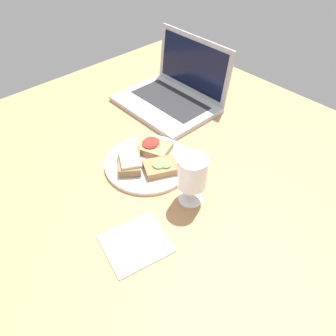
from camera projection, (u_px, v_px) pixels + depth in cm
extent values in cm
cube|color=#B27F51|center=(153.00, 179.00, 94.65)|extent=(140.00, 140.00, 3.00)
cylinder|color=silver|center=(148.00, 163.00, 96.51)|extent=(25.47, 25.47, 1.20)
cube|color=brown|center=(130.00, 162.00, 94.10)|extent=(12.23, 11.39, 2.56)
cube|color=#F4EAB7|center=(129.00, 157.00, 92.92)|extent=(10.48, 9.08, 0.90)
cube|color=#937047|center=(161.00, 167.00, 92.69)|extent=(10.14, 11.32, 2.17)
cylinder|color=#6BB74C|center=(166.00, 165.00, 91.49)|extent=(2.88, 2.88, 0.49)
cylinder|color=#6BB74C|center=(159.00, 165.00, 91.55)|extent=(3.45, 3.45, 0.45)
cylinder|color=#6BB74C|center=(159.00, 161.00, 92.77)|extent=(2.68, 2.68, 0.37)
cube|color=#A88456|center=(153.00, 147.00, 99.15)|extent=(12.82, 10.94, 2.16)
cylinder|color=red|center=(150.00, 143.00, 98.35)|extent=(4.98, 4.98, 0.51)
cylinder|color=red|center=(151.00, 142.00, 98.67)|extent=(4.78, 4.78, 0.61)
cylinder|color=white|center=(190.00, 199.00, 86.77)|extent=(6.37, 6.37, 0.40)
cylinder|color=white|center=(191.00, 192.00, 84.78)|extent=(0.95, 0.95, 5.41)
cylinder|color=white|center=(192.00, 172.00, 80.01)|extent=(7.53, 7.53, 8.50)
cylinder|color=white|center=(192.00, 177.00, 81.13)|extent=(6.93, 6.93, 5.23)
cube|color=#ADAFB5|center=(165.00, 104.00, 119.04)|extent=(34.44, 25.23, 1.84)
cube|color=#232326|center=(170.00, 100.00, 119.48)|extent=(28.24, 13.88, 0.16)
cube|color=#ADAFB5|center=(193.00, 65.00, 118.42)|extent=(33.75, 3.11, 19.96)
cube|color=black|center=(192.00, 65.00, 118.17)|extent=(30.30, 2.10, 16.70)
cube|color=white|center=(136.00, 243.00, 76.71)|extent=(15.96, 16.93, 0.40)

